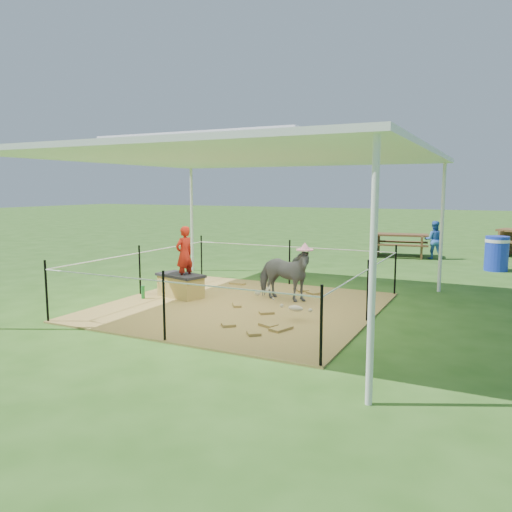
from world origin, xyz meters
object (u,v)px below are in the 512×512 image
at_px(distant_person, 434,240).
at_px(foal, 296,307).
at_px(straw_bale, 181,287).
at_px(pony, 283,274).
at_px(trash_barrel, 497,254).
at_px(picnic_table_near, 399,245).
at_px(woman, 184,249).
at_px(green_bottle, 143,292).

bearing_deg(distant_person, foal, 72.70).
bearing_deg(straw_bale, pony, 16.83).
distance_m(straw_bale, trash_barrel, 8.28).
relative_size(picnic_table_near, distant_person, 1.48).
xyz_separation_m(straw_bale, distant_person, (3.69, 7.82, 0.34)).
distance_m(pony, trash_barrel, 6.69).
height_order(woman, foal, woman).
distance_m(straw_bale, foal, 2.70).
relative_size(foal, trash_barrel, 0.87).
height_order(pony, distant_person, distant_person).
xyz_separation_m(woman, green_bottle, (-0.65, -0.45, -0.81)).
distance_m(straw_bale, picnic_table_near, 8.40).
height_order(straw_bale, woman, woman).
xyz_separation_m(woman, foal, (2.52, -0.63, -0.71)).
bearing_deg(picnic_table_near, trash_barrel, -40.14).
bearing_deg(woman, trash_barrel, 155.60).
xyz_separation_m(trash_barrel, distant_person, (-1.71, 1.55, 0.13)).
relative_size(pony, trash_barrel, 1.31).
relative_size(woman, green_bottle, 4.32).
bearing_deg(straw_bale, picnic_table_near, 71.47).
xyz_separation_m(woman, trash_barrel, (5.31, 6.27, -0.51)).
xyz_separation_m(woman, pony, (1.80, 0.57, -0.44)).
bearing_deg(green_bottle, straw_bale, 39.29).
bearing_deg(straw_bale, foal, -13.50).
relative_size(straw_bale, trash_barrel, 1.00).
bearing_deg(woman, picnic_table_near, 177.96).
distance_m(woman, distant_person, 8.61).
relative_size(straw_bale, green_bottle, 3.60).
bearing_deg(foal, trash_barrel, 68.03).
xyz_separation_m(green_bottle, pony, (2.45, 1.02, 0.37)).
relative_size(straw_bale, picnic_table_near, 0.53).
bearing_deg(woman, foal, 91.82).
relative_size(trash_barrel, picnic_table_near, 0.53).
distance_m(woman, pony, 1.94).
distance_m(woman, green_bottle, 1.13).
height_order(woman, distant_person, woman).
distance_m(green_bottle, foal, 3.18).
xyz_separation_m(straw_bale, picnic_table_near, (2.67, 7.96, 0.12)).
bearing_deg(green_bottle, pony, 22.70).
bearing_deg(green_bottle, trash_barrel, 48.46).
relative_size(pony, foal, 1.50).
distance_m(green_bottle, trash_barrel, 8.98).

